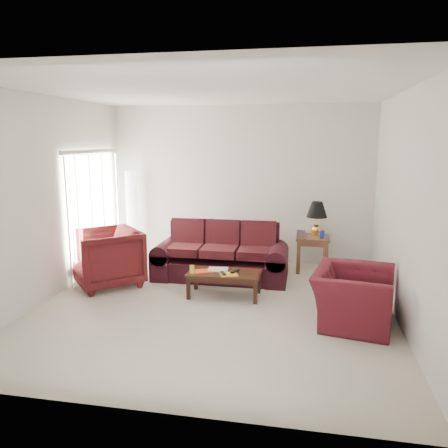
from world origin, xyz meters
name	(u,v)px	position (x,y,z in m)	size (l,w,h in m)	color
floor	(213,307)	(0.00, 0.00, 0.00)	(5.00, 5.00, 0.00)	beige
blinds	(95,213)	(-2.42, 1.30, 1.08)	(0.10, 2.00, 2.16)	silver
sofa	(221,252)	(-0.15, 1.32, 0.46)	(2.27, 0.98, 0.93)	black
throw_pillow	(202,230)	(-0.61, 1.93, 0.71)	(0.40, 0.11, 0.40)	black
end_table	(312,254)	(1.40, 2.05, 0.32)	(0.59, 0.59, 0.64)	#50361B
table_lamp	(317,219)	(1.46, 2.11, 0.95)	(0.37, 0.37, 0.63)	#E7BA48
clock	(301,234)	(1.20, 1.87, 0.72)	(0.15, 0.05, 0.15)	silver
blue_canister	(322,234)	(1.56, 1.93, 0.71)	(0.09, 0.09, 0.14)	#172398
picture_frame	(307,229)	(1.29, 2.25, 0.73)	(0.14, 0.02, 0.17)	silver
floor_lamp	(133,215)	(-2.08, 2.20, 0.89)	(0.29, 0.29, 1.78)	silver
armchair_left	(106,258)	(-1.90, 0.61, 0.47)	(1.00, 1.03, 0.94)	#3F0E10
armchair_right	(353,297)	(1.90, -0.20, 0.36)	(1.11, 0.97, 0.72)	#471018
coffee_table	(224,284)	(0.08, 0.46, 0.19)	(1.10, 0.55, 0.38)	black
magazine_red	(203,271)	(-0.25, 0.41, 0.39)	(0.27, 0.20, 0.02)	red
magazine_white	(218,269)	(-0.04, 0.55, 0.39)	(0.30, 0.23, 0.02)	silver
magazine_orange	(229,274)	(0.17, 0.33, 0.39)	(0.26, 0.19, 0.01)	orange
remote_a	(223,273)	(0.09, 0.31, 0.41)	(0.05, 0.16, 0.02)	black
remote_b	(235,271)	(0.24, 0.44, 0.41)	(0.05, 0.17, 0.02)	black
yellow_glass	(192,269)	(-0.39, 0.31, 0.45)	(0.07, 0.07, 0.13)	gold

